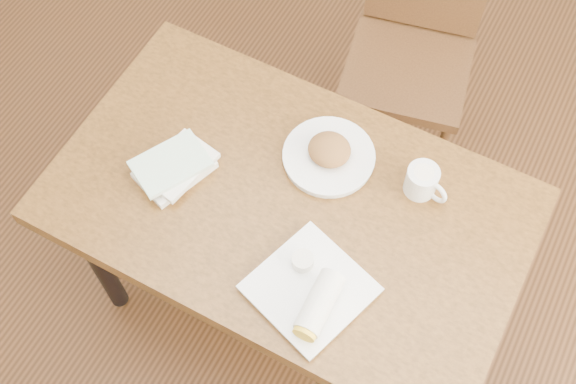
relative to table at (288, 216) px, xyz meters
The scene contains 7 objects.
ground 0.67m from the table, ahead, with size 4.00×5.00×0.01m, color #472814.
table is the anchor object (origin of this frame).
chair_far 0.88m from the table, 87.85° to the left, with size 0.50×0.50×0.95m.
plate_scone 0.21m from the table, 77.75° to the left, with size 0.26×0.26×0.08m.
coffee_mug 0.38m from the table, 33.77° to the left, with size 0.13×0.09×0.09m.
plate_burrito 0.30m from the table, 49.50° to the right, with size 0.33×0.33×0.09m.
book_stack 0.34m from the table, 168.44° to the right, with size 0.21×0.24×0.05m.
Camera 1 is at (0.43, -0.80, 2.45)m, focal length 45.00 mm.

